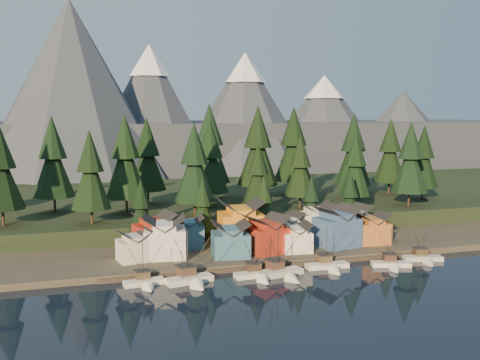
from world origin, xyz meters
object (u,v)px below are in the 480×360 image
object	(u,v)px
boat_5	(392,260)
boat_6	(425,254)
boat_3	(283,267)
boat_4	(329,261)
boat_1	(191,273)
house_front_1	(165,236)
house_front_0	(134,245)
boat_2	(258,270)
house_back_1	(189,231)
house_back_0	(154,232)
boat_0	(145,277)

from	to	relation	value
boat_5	boat_6	distance (m)	10.31
boat_3	boat_4	distance (m)	12.35
boat_1	house_front_1	xyz separation A→B (m)	(-2.80, 16.90, 4.27)
house_front_0	boat_3	bearing A→B (deg)	-40.83
boat_2	boat_4	distance (m)	17.54
house_front_1	house_back_1	world-z (taller)	house_front_1
boat_2	house_back_0	distance (m)	29.44
boat_3	house_back_0	size ratio (longest dim) A/B	1.13
boat_1	boat_6	xyz separation A→B (m)	(56.18, 0.64, -0.50)
house_front_0	house_front_1	world-z (taller)	house_front_1
boat_1	house_front_0	world-z (taller)	boat_1
house_back_0	house_back_1	bearing A→B (deg)	3.31
boat_0	boat_4	xyz separation A→B (m)	(41.06, -0.06, -0.01)
house_back_1	house_back_0	bearing A→B (deg)	-156.51
boat_0	boat_3	world-z (taller)	boat_3
house_back_1	boat_0	bearing A→B (deg)	-114.50
house_back_0	house_back_1	size ratio (longest dim) A/B	1.33
boat_5	house_front_1	distance (m)	52.47
boat_0	boat_1	distance (m)	9.40
boat_6	house_back_0	world-z (taller)	house_back_0
boat_0	boat_2	world-z (taller)	boat_2
boat_3	house_front_0	xyz separation A→B (m)	(-29.63, 16.78, 3.12)
house_front_0	house_front_1	bearing A→B (deg)	-2.62
boat_1	boat_3	xyz separation A→B (m)	(19.66, -0.98, -0.25)
house_front_1	house_back_0	bearing A→B (deg)	117.48
boat_2	house_back_1	distance (m)	27.11
boat_4	house_front_0	size ratio (longest dim) A/B	1.33
boat_4	house_front_0	xyz separation A→B (m)	(-41.76, 14.44, 3.34)
boat_5	boat_6	size ratio (longest dim) A/B	0.97
boat_3	boat_5	xyz separation A→B (m)	(26.44, -0.54, -0.28)
house_back_1	house_front_1	bearing A→B (deg)	-126.87
boat_5	house_back_0	xyz separation A→B (m)	(-50.61, 23.44, 4.68)
boat_1	house_front_0	size ratio (longest dim) A/B	1.47
boat_0	house_back_1	xyz separation A→B (m)	(13.79, 23.33, 3.76)
boat_0	boat_6	distance (m)	65.47
boat_2	boat_6	distance (m)	41.88
boat_2	boat_6	bearing A→B (deg)	-2.25
boat_4	boat_3	bearing A→B (deg)	-166.72
boat_4	boat_6	distance (m)	24.41
house_front_0	house_back_0	size ratio (longest dim) A/B	0.78
boat_1	boat_6	size ratio (longest dim) A/B	1.19
house_back_1	boat_3	bearing A→B (deg)	-53.42
boat_1	boat_4	bearing A→B (deg)	-9.88
boat_2	house_back_1	bearing A→B (deg)	107.96
boat_3	boat_5	world-z (taller)	boat_3
boat_5	house_back_0	bearing A→B (deg)	173.74
boat_3	house_back_1	xyz separation A→B (m)	(-15.15, 25.73, 3.56)
boat_1	house_back_1	size ratio (longest dim) A/B	1.54
house_front_1	house_back_0	xyz separation A→B (m)	(-1.70, 5.03, -0.13)
boat_2	house_front_0	bearing A→B (deg)	143.09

